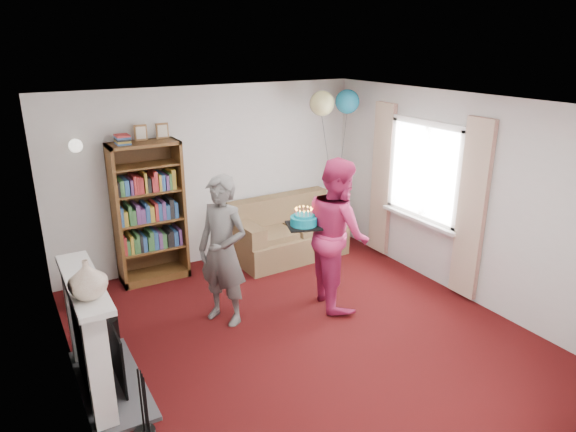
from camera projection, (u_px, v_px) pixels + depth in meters
ground at (304, 337)px, 5.60m from camera, size 5.00×5.00×0.00m
wall_back at (211, 176)px, 7.25m from camera, size 4.50×0.02×2.50m
wall_left at (66, 279)px, 4.13m from camera, size 0.02×5.00×2.50m
wall_right at (462, 197)px, 6.27m from camera, size 0.02×5.00×2.50m
ceiling at (306, 104)px, 4.78m from camera, size 4.50×5.00×0.01m
fireplace at (95, 341)px, 4.61m from camera, size 0.55×1.80×1.12m
window_bay at (423, 190)px, 6.75m from camera, size 0.14×2.02×2.20m
wall_sconce at (75, 146)px, 6.09m from camera, size 0.16×0.23×0.16m
bookcase at (148, 213)px, 6.72m from camera, size 0.88×0.42×2.07m
sofa at (286, 234)px, 7.65m from camera, size 1.63×0.86×0.86m
wicker_basket at (88, 294)px, 6.22m from camera, size 0.38×0.38×0.34m
person_striped at (223, 251)px, 5.68m from camera, size 0.67×0.75×1.72m
person_magenta at (338, 233)px, 6.07m from camera, size 0.88×1.02×1.81m
birthday_cake at (304, 221)px, 5.94m from camera, size 0.38×0.38×0.22m
balloons at (335, 102)px, 7.33m from camera, size 0.79×0.38×1.74m
mantel_vase at (87, 279)px, 4.06m from camera, size 0.36×0.36×0.32m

